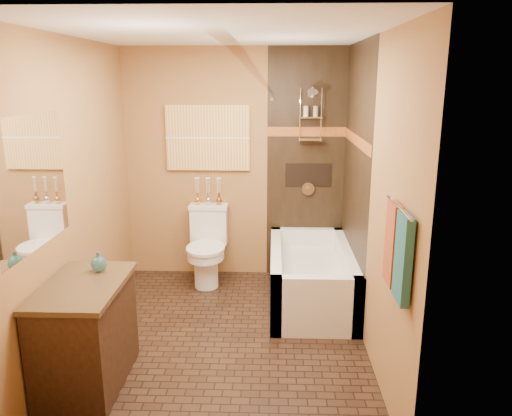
{
  "coord_description": "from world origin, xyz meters",
  "views": [
    {
      "loc": [
        0.41,
        -3.88,
        2.18
      ],
      "look_at": [
        0.27,
        0.4,
        1.06
      ],
      "focal_mm": 35.0,
      "sensor_mm": 36.0,
      "label": 1
    }
  ],
  "objects_px": {
    "sunset_painting": "(208,138)",
    "vanity": "(86,334)",
    "toilet": "(207,246)",
    "bathtub": "(311,281)"
  },
  "relations": [
    {
      "from": "sunset_painting",
      "to": "bathtub",
      "type": "distance_m",
      "value": 1.87
    },
    {
      "from": "sunset_painting",
      "to": "vanity",
      "type": "relative_size",
      "value": 1.02
    },
    {
      "from": "bathtub",
      "to": "vanity",
      "type": "height_order",
      "value": "vanity"
    },
    {
      "from": "bathtub",
      "to": "vanity",
      "type": "relative_size",
      "value": 1.7
    },
    {
      "from": "sunset_painting",
      "to": "bathtub",
      "type": "relative_size",
      "value": 0.6
    },
    {
      "from": "sunset_painting",
      "to": "vanity",
      "type": "xyz_separation_m",
      "value": [
        -0.63,
        -2.16,
        -1.16
      ]
    },
    {
      "from": "bathtub",
      "to": "toilet",
      "type": "xyz_separation_m",
      "value": [
        -1.09,
        0.45,
        0.2
      ]
    },
    {
      "from": "vanity",
      "to": "bathtub",
      "type": "bearing_deg",
      "value": 39.81
    },
    {
      "from": "sunset_painting",
      "to": "vanity",
      "type": "height_order",
      "value": "sunset_painting"
    },
    {
      "from": "sunset_painting",
      "to": "toilet",
      "type": "bearing_deg",
      "value": -90.0
    }
  ]
}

